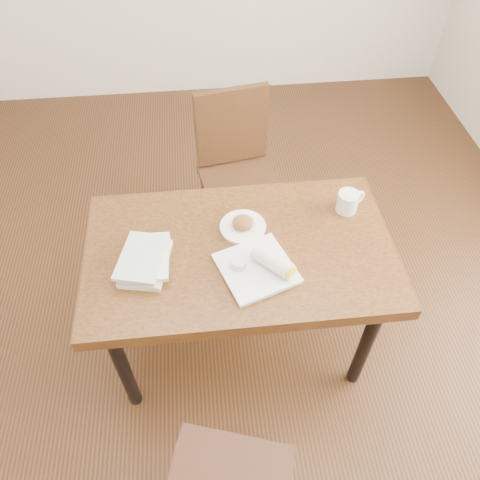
{
  "coord_description": "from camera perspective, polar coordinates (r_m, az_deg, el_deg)",
  "views": [
    {
      "loc": [
        -0.13,
        -1.25,
        2.23
      ],
      "look_at": [
        0.0,
        0.0,
        0.8
      ],
      "focal_mm": 35.0,
      "sensor_mm": 36.0,
      "label": 1
    }
  ],
  "objects": [
    {
      "name": "book_stack",
      "position": [
        1.89,
        -11.47,
        -2.38
      ],
      "size": [
        0.23,
        0.28,
        0.07
      ],
      "color": "white",
      "rests_on": "table"
    },
    {
      "name": "chair_far",
      "position": [
        2.64,
        -0.32,
        9.17
      ],
      "size": [
        0.49,
        0.49,
        0.95
      ],
      "color": "#422713",
      "rests_on": "ground"
    },
    {
      "name": "coffee_mug",
      "position": [
        2.11,
        13.09,
        4.64
      ],
      "size": [
        0.14,
        0.09,
        0.09
      ],
      "color": "white",
      "rests_on": "table"
    },
    {
      "name": "ground",
      "position": [
        2.56,
        0.0,
        -11.94
      ],
      "size": [
        4.0,
        5.0,
        0.01
      ],
      "primitive_type": "cube",
      "color": "#472814",
      "rests_on": "ground"
    },
    {
      "name": "plate_scone",
      "position": [
        2.0,
        0.36,
        1.78
      ],
      "size": [
        0.2,
        0.2,
        0.06
      ],
      "color": "white",
      "rests_on": "table"
    },
    {
      "name": "table",
      "position": [
        2.0,
        0.0,
        -2.54
      ],
      "size": [
        1.28,
        0.76,
        0.75
      ],
      "color": "brown",
      "rests_on": "ground"
    },
    {
      "name": "plate_burrito",
      "position": [
        1.84,
        2.64,
        -3.21
      ],
      "size": [
        0.35,
        0.35,
        0.09
      ],
      "color": "white",
      "rests_on": "table"
    },
    {
      "name": "room_walls",
      "position": [
        1.39,
        0.0,
        23.25
      ],
      "size": [
        4.02,
        5.02,
        2.8
      ],
      "color": "silver",
      "rests_on": "ground"
    }
  ]
}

